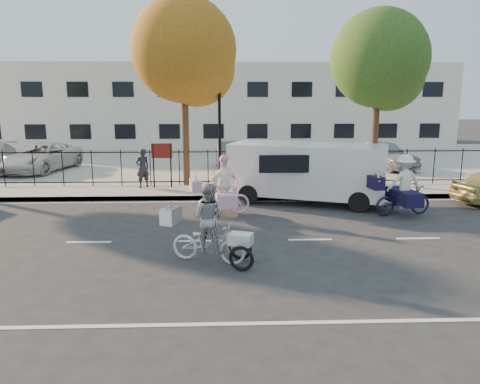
{
  "coord_description": "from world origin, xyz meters",
  "views": [
    {
      "loc": [
        0.63,
        -12.15,
        3.91
      ],
      "look_at": [
        1.12,
        1.2,
        1.1
      ],
      "focal_mm": 35.0,
      "sensor_mm": 36.0,
      "label": 1
    }
  ],
  "objects_px": {
    "unicorn_bike": "(223,193)",
    "lot_car_d": "(383,154)",
    "zebra_trike": "(209,232)",
    "white_van": "(304,171)",
    "pedestrian": "(143,168)",
    "lot_car_b": "(41,157)",
    "lamppost": "(219,114)",
    "lot_car_c": "(232,156)",
    "bull_bike": "(403,191)"
  },
  "relations": [
    {
      "from": "bull_bike",
      "to": "pedestrian",
      "type": "relative_size",
      "value": 1.39
    },
    {
      "from": "zebra_trike",
      "to": "white_van",
      "type": "xyz_separation_m",
      "value": [
        3.29,
        6.09,
        0.45
      ]
    },
    {
      "from": "unicorn_bike",
      "to": "lot_car_c",
      "type": "distance_m",
      "value": 8.46
    },
    {
      "from": "zebra_trike",
      "to": "lot_car_c",
      "type": "height_order",
      "value": "zebra_trike"
    },
    {
      "from": "white_van",
      "to": "lot_car_d",
      "type": "distance_m",
      "value": 8.74
    },
    {
      "from": "pedestrian",
      "to": "lot_car_b",
      "type": "distance_m",
      "value": 7.24
    },
    {
      "from": "zebra_trike",
      "to": "white_van",
      "type": "relative_size",
      "value": 0.34
    },
    {
      "from": "white_van",
      "to": "lot_car_b",
      "type": "relative_size",
      "value": 1.33
    },
    {
      "from": "pedestrian",
      "to": "lot_car_c",
      "type": "relative_size",
      "value": 0.37
    },
    {
      "from": "unicorn_bike",
      "to": "pedestrian",
      "type": "bearing_deg",
      "value": 25.45
    },
    {
      "from": "lamppost",
      "to": "zebra_trike",
      "type": "bearing_deg",
      "value": -91.53
    },
    {
      "from": "unicorn_bike",
      "to": "lot_car_b",
      "type": "relative_size",
      "value": 0.41
    },
    {
      "from": "lot_car_d",
      "to": "lamppost",
      "type": "bearing_deg",
      "value": -172.51
    },
    {
      "from": "lamppost",
      "to": "lot_car_b",
      "type": "relative_size",
      "value": 0.88
    },
    {
      "from": "lamppost",
      "to": "bull_bike",
      "type": "distance_m",
      "value": 7.69
    },
    {
      "from": "lot_car_c",
      "to": "lot_car_d",
      "type": "distance_m",
      "value": 7.74
    },
    {
      "from": "lamppost",
      "to": "lot_car_d",
      "type": "xyz_separation_m",
      "value": [
        8.34,
        4.66,
        -2.24
      ]
    },
    {
      "from": "unicorn_bike",
      "to": "lot_car_b",
      "type": "distance_m",
      "value": 12.35
    },
    {
      "from": "zebra_trike",
      "to": "pedestrian",
      "type": "xyz_separation_m",
      "value": [
        -2.92,
        8.39,
        0.21
      ]
    },
    {
      "from": "lot_car_d",
      "to": "unicorn_bike",
      "type": "bearing_deg",
      "value": -155.1
    },
    {
      "from": "lamppost",
      "to": "lot_car_c",
      "type": "xyz_separation_m",
      "value": [
        0.6,
        4.41,
        -2.25
      ]
    },
    {
      "from": "white_van",
      "to": "pedestrian",
      "type": "bearing_deg",
      "value": 179.54
    },
    {
      "from": "lot_car_d",
      "to": "pedestrian",
      "type": "bearing_deg",
      "value": -179.63
    },
    {
      "from": "unicorn_bike",
      "to": "lot_car_d",
      "type": "bearing_deg",
      "value": -56.88
    },
    {
      "from": "zebra_trike",
      "to": "pedestrian",
      "type": "distance_m",
      "value": 8.89
    },
    {
      "from": "white_van",
      "to": "lamppost",
      "type": "bearing_deg",
      "value": 162.97
    },
    {
      "from": "unicorn_bike",
      "to": "lot_car_c",
      "type": "bearing_deg",
      "value": -16.77
    },
    {
      "from": "white_van",
      "to": "lot_car_c",
      "type": "bearing_deg",
      "value": 130.04
    },
    {
      "from": "white_van",
      "to": "lot_car_b",
      "type": "bearing_deg",
      "value": 170.61
    },
    {
      "from": "unicorn_bike",
      "to": "pedestrian",
      "type": "relative_size",
      "value": 1.27
    },
    {
      "from": "white_van",
      "to": "pedestrian",
      "type": "relative_size",
      "value": 4.09
    },
    {
      "from": "white_van",
      "to": "lot_car_b",
      "type": "height_order",
      "value": "white_van"
    },
    {
      "from": "lot_car_c",
      "to": "lot_car_d",
      "type": "height_order",
      "value": "lot_car_d"
    },
    {
      "from": "lot_car_c",
      "to": "zebra_trike",
      "type": "bearing_deg",
      "value": -97.16
    },
    {
      "from": "lot_car_b",
      "to": "lot_car_d",
      "type": "bearing_deg",
      "value": 12.39
    },
    {
      "from": "bull_bike",
      "to": "white_van",
      "type": "relative_size",
      "value": 0.34
    },
    {
      "from": "lot_car_b",
      "to": "lot_car_c",
      "type": "distance_m",
      "value": 9.5
    },
    {
      "from": "zebra_trike",
      "to": "bull_bike",
      "type": "bearing_deg",
      "value": -36.49
    },
    {
      "from": "lamppost",
      "to": "pedestrian",
      "type": "distance_m",
      "value": 3.82
    },
    {
      "from": "zebra_trike",
      "to": "bull_bike",
      "type": "xyz_separation_m",
      "value": [
        6.21,
        4.16,
        0.07
      ]
    },
    {
      "from": "lamppost",
      "to": "unicorn_bike",
      "type": "bearing_deg",
      "value": -88.32
    },
    {
      "from": "lamppost",
      "to": "unicorn_bike",
      "type": "distance_m",
      "value": 4.69
    },
    {
      "from": "lot_car_b",
      "to": "lot_car_d",
      "type": "distance_m",
      "value": 17.24
    },
    {
      "from": "bull_bike",
      "to": "lamppost",
      "type": "bearing_deg",
      "value": 44.47
    },
    {
      "from": "lot_car_b",
      "to": "unicorn_bike",
      "type": "bearing_deg",
      "value": -31.58
    },
    {
      "from": "unicorn_bike",
      "to": "white_van",
      "type": "distance_m",
      "value": 3.45
    },
    {
      "from": "lamppost",
      "to": "lot_car_d",
      "type": "relative_size",
      "value": 1.02
    },
    {
      "from": "pedestrian",
      "to": "white_van",
      "type": "bearing_deg",
      "value": 124.87
    },
    {
      "from": "zebra_trike",
      "to": "pedestrian",
      "type": "bearing_deg",
      "value": 38.87
    },
    {
      "from": "pedestrian",
      "to": "lot_car_b",
      "type": "xyz_separation_m",
      "value": [
        -5.75,
        4.4,
        -0.12
      ]
    }
  ]
}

